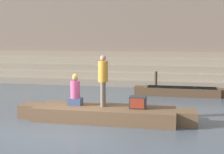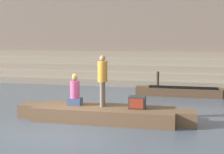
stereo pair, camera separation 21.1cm
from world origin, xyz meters
name	(u,v)px [view 2 (the right image)]	position (x,y,z in m)	size (l,w,h in m)	color
ground_plane	(59,129)	(0.00, 0.00, 0.00)	(120.00, 120.00, 0.00)	#4C5660
ghat_steps	(123,72)	(0.00, 10.69, 0.72)	(36.00, 2.89, 1.96)	gray
back_wall	(128,23)	(0.00, 12.35, 3.89)	(34.20, 1.28, 7.84)	#7F6B5B
rowboat_main	(104,113)	(1.12, 1.32, 0.25)	(6.18, 1.55, 0.48)	brown
person_standing	(103,77)	(1.03, 1.45, 1.51)	(0.34, 0.34, 1.78)	#756656
person_rowing	(75,92)	(0.01, 1.45, 0.93)	(0.47, 0.37, 1.12)	#3D4C75
tv_set	(137,102)	(2.25, 1.38, 0.68)	(0.55, 0.43, 0.41)	#2D2D2D
moored_boat_shore	(183,91)	(3.77, 6.79, 0.22)	(4.68, 1.01, 0.41)	brown
mooring_post	(158,81)	(2.42, 7.94, 0.53)	(0.17, 0.17, 1.06)	#473828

